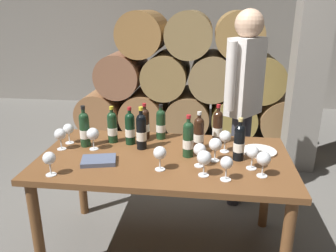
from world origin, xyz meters
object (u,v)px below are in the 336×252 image
object	(u,v)px
wine_glass_0	(215,145)
wine_glass_8	(60,135)
wine_glass_4	(264,159)
wine_bottle_8	(199,133)
wine_bottle_7	(141,131)
sommelier_presenting	(244,92)
wine_bottle_3	(85,129)
wine_glass_2	(227,164)
wine_glass_11	(225,137)
wine_bottle_5	(161,124)
wine_glass_6	(68,130)
wine_bottle_9	(145,123)
wine_glass_9	(49,159)
serving_plate	(259,151)
dining_table	(164,168)
wine_bottle_2	(239,142)
wine_bottle_0	(130,128)
wine_glass_1	(160,153)
wine_bottle_6	(112,127)
wine_glass_7	(200,150)
wine_glass_10	(204,158)
wine_glass_3	(253,153)
wine_bottle_1	(188,139)
wine_bottle_4	(218,127)
tasting_notebook	(99,160)
wine_glass_5	(93,134)

from	to	relation	value
wine_glass_0	wine_glass_8	distance (m)	1.09
wine_glass_4	wine_bottle_8	bearing A→B (deg)	136.61
wine_bottle_7	sommelier_presenting	world-z (taller)	sommelier_presenting
wine_bottle_3	wine_glass_2	bearing A→B (deg)	-21.93
wine_bottle_7	wine_glass_11	world-z (taller)	wine_bottle_7
wine_bottle_5	wine_glass_8	xyz separation A→B (m)	(-0.68, -0.30, -0.01)
wine_glass_6	wine_glass_8	distance (m)	0.12
wine_bottle_9	wine_glass_0	bearing A→B (deg)	-33.27
wine_glass_11	wine_glass_8	bearing A→B (deg)	-175.10
wine_glass_4	wine_bottle_5	bearing A→B (deg)	141.77
wine_glass_9	serving_plate	bearing A→B (deg)	21.51
wine_bottle_8	wine_glass_11	size ratio (longest dim) A/B	1.77
dining_table	wine_glass_9	xyz separation A→B (m)	(-0.64, -0.36, 0.20)
wine_glass_9	sommelier_presenting	distance (m)	1.66
wine_bottle_2	sommelier_presenting	bearing A→B (deg)	83.52
wine_glass_0	wine_glass_6	world-z (taller)	wine_glass_0
wine_bottle_0	wine_glass_11	world-z (taller)	wine_bottle_0
wine_bottle_7	sommelier_presenting	size ratio (longest dim) A/B	0.18
wine_glass_9	wine_glass_1	bearing A→B (deg)	13.39
wine_glass_6	serving_plate	xyz separation A→B (m)	(1.39, 0.00, -0.10)
wine_bottle_9	wine_bottle_6	bearing A→B (deg)	-154.73
wine_bottle_3	wine_glass_7	bearing A→B (deg)	-15.64
wine_glass_10	wine_bottle_2	bearing A→B (deg)	49.36
serving_plate	wine_glass_1	bearing A→B (deg)	-151.27
wine_bottle_5	wine_glass_11	world-z (taller)	wine_bottle_5
wine_bottle_9	wine_glass_3	size ratio (longest dim) A/B	1.83
wine_glass_0	wine_glass_4	xyz separation A→B (m)	(0.28, -0.19, -0.00)
wine_bottle_9	serving_plate	world-z (taller)	wine_bottle_9
wine_bottle_1	wine_glass_8	xyz separation A→B (m)	(-0.91, 0.01, -0.02)
wine_bottle_4	wine_glass_4	world-z (taller)	wine_bottle_4
dining_table	wine_glass_4	size ratio (longest dim) A/B	10.72
wine_bottle_3	wine_bottle_9	size ratio (longest dim) A/B	1.09
wine_bottle_7	wine_glass_2	xyz separation A→B (m)	(0.58, -0.41, -0.03)
wine_glass_2	wine_glass_10	distance (m)	0.14
wine_glass_9	wine_bottle_7	bearing A→B (deg)	45.66
wine_glass_8	tasting_notebook	xyz separation A→B (m)	(0.33, -0.18, -0.10)
wine_bottle_7	sommelier_presenting	xyz separation A→B (m)	(0.76, 0.63, 0.15)
wine_glass_9	wine_glass_11	xyz separation A→B (m)	(1.05, 0.49, 0.00)
wine_bottle_0	wine_bottle_7	world-z (taller)	wine_bottle_7
wine_glass_10	wine_glass_5	bearing A→B (deg)	158.73
wine_glass_7	wine_glass_10	world-z (taller)	wine_glass_10
wine_glass_6	sommelier_presenting	xyz separation A→B (m)	(1.31, 0.60, 0.18)
wine_glass_0	wine_glass_2	size ratio (longest dim) A/B	1.07
wine_bottle_7	wine_glass_5	distance (m)	0.34
wine_bottle_4	tasting_notebook	bearing A→B (deg)	-150.57
wine_glass_1	wine_glass_4	world-z (taller)	wine_glass_4
wine_glass_3	wine_glass_5	world-z (taller)	wine_glass_5
wine_glass_8	serving_plate	size ratio (longest dim) A/B	0.65
wine_bottle_4	sommelier_presenting	bearing A→B (deg)	64.55
wine_bottle_6	wine_glass_6	xyz separation A→B (m)	(-0.32, -0.07, -0.01)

